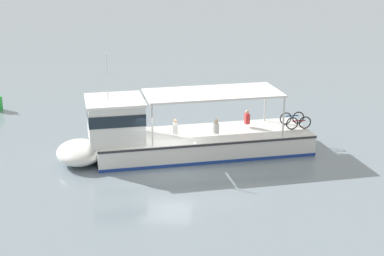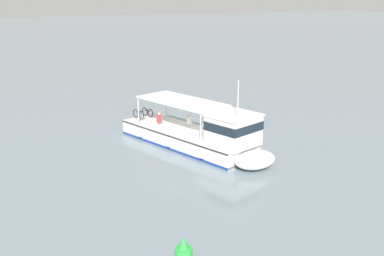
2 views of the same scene
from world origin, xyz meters
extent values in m
plane|color=gray|center=(0.00, 0.00, 0.00)|extent=(400.00, 400.00, 0.00)
cube|color=white|center=(1.81, -1.63, 0.55)|extent=(6.50, 11.26, 1.10)
ellipsoid|color=white|center=(-0.18, 4.24, 0.55)|extent=(3.49, 3.03, 1.01)
cube|color=navy|center=(1.81, -1.63, 0.10)|extent=(6.53, 11.27, 0.16)
cube|color=#2D2D33|center=(1.81, -1.63, 1.02)|extent=(6.55, 11.27, 0.10)
cube|color=white|center=(0.40, 2.53, 2.05)|extent=(3.41, 3.34, 1.90)
cube|color=#19232D|center=(0.40, 2.53, 2.38)|extent=(3.48, 3.39, 0.56)
cube|color=white|center=(0.40, 2.53, 3.06)|extent=(3.61, 3.54, 0.12)
cube|color=white|center=(1.96, -2.06, 3.15)|extent=(4.94, 7.29, 0.10)
cylinder|color=silver|center=(-0.37, 0.58, 2.10)|extent=(0.08, 0.08, 2.00)
cylinder|color=silver|center=(2.20, 1.45, 2.10)|extent=(0.08, 0.08, 2.00)
cylinder|color=silver|center=(1.71, -5.57, 2.10)|extent=(0.08, 0.08, 2.00)
cylinder|color=silver|center=(4.29, -4.70, 2.10)|extent=(0.08, 0.08, 2.00)
cylinder|color=silver|center=(0.31, 2.82, 4.22)|extent=(0.06, 0.06, 2.20)
sphere|color=white|center=(2.41, 2.16, 0.50)|extent=(0.36, 0.36, 0.36)
sphere|color=white|center=(3.47, -0.97, 0.50)|extent=(0.36, 0.36, 0.36)
sphere|color=white|center=(4.46, -3.90, 0.50)|extent=(0.36, 0.36, 0.36)
torus|color=black|center=(2.85, -6.09, 1.43)|extent=(0.27, 0.64, 0.66)
torus|color=black|center=(3.07, -6.75, 1.43)|extent=(0.27, 0.64, 0.66)
cylinder|color=maroon|center=(2.96, -6.42, 1.55)|extent=(0.28, 0.68, 0.06)
torus|color=black|center=(3.70, -5.80, 1.43)|extent=(0.27, 0.64, 0.66)
torus|color=black|center=(3.92, -6.46, 1.43)|extent=(0.27, 0.64, 0.66)
cylinder|color=#1E478C|center=(3.81, -6.13, 1.55)|extent=(0.28, 0.68, 0.06)
cube|color=red|center=(3.01, -3.78, 1.56)|extent=(0.37, 0.31, 0.52)
sphere|color=beige|center=(3.01, -3.78, 1.93)|extent=(0.20, 0.20, 0.20)
cube|color=white|center=(1.24, -2.30, 1.56)|extent=(0.37, 0.31, 0.52)
sphere|color=beige|center=(1.24, -2.30, 1.93)|extent=(0.20, 0.20, 0.20)
cube|color=white|center=(1.00, -0.31, 1.56)|extent=(0.37, 0.31, 0.52)
sphere|color=beige|center=(1.00, -0.31, 1.93)|extent=(0.20, 0.20, 0.20)
cone|color=green|center=(8.27, 12.22, 1.15)|extent=(0.42, 0.42, 0.50)
camera|label=1|loc=(-25.59, -4.06, 10.20)|focal=53.81mm
camera|label=2|loc=(14.68, 26.54, 10.40)|focal=42.75mm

